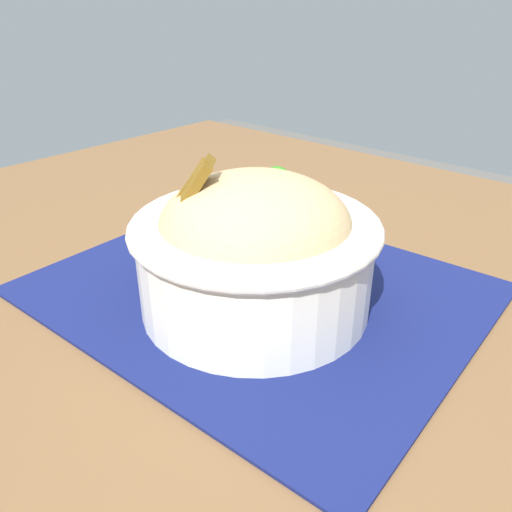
{
  "coord_description": "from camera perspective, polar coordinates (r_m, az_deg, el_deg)",
  "views": [
    {
      "loc": [
        -0.26,
        0.33,
        1.02
      ],
      "look_at": [
        -0.0,
        0.03,
        0.81
      ],
      "focal_mm": 36.05,
      "sensor_mm": 36.0,
      "label": 1
    }
  ],
  "objects": [
    {
      "name": "table",
      "position": [
        0.53,
        2.37,
        -10.43
      ],
      "size": [
        1.18,
        0.95,
        0.76
      ],
      "color": "brown",
      "rests_on": "ground_plane"
    },
    {
      "name": "placemat",
      "position": [
        0.5,
        0.21,
        -3.58
      ],
      "size": [
        0.41,
        0.34,
        0.0
      ],
      "primitive_type": "cube",
      "rotation": [
        0.0,
        0.0,
        0.04
      ],
      "color": "#11194C",
      "rests_on": "table"
    },
    {
      "name": "bowl",
      "position": [
        0.44,
        -0.01,
        1.07
      ],
      "size": [
        0.23,
        0.23,
        0.14
      ],
      "color": "silver",
      "rests_on": "placemat"
    },
    {
      "name": "fork",
      "position": [
        0.56,
        -6.63,
        0.26
      ],
      "size": [
        0.02,
        0.14,
        0.0
      ],
      "color": "silver",
      "rests_on": "placemat"
    }
  ]
}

